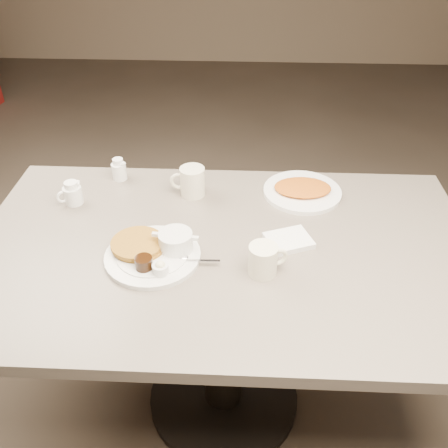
{
  "coord_description": "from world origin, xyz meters",
  "views": [
    {
      "loc": [
        0.05,
        -1.13,
        1.66
      ],
      "look_at": [
        0.0,
        0.02,
        0.82
      ],
      "focal_mm": 39.41,
      "sensor_mm": 36.0,
      "label": 1
    }
  ],
  "objects_px": {
    "main_plate": "(155,250)",
    "creamer_left": "(72,194)",
    "coffee_mug_near": "(264,259)",
    "hash_plate": "(302,190)",
    "coffee_mug_far": "(192,182)",
    "creamer_right": "(119,170)",
    "diner_table": "(224,289)"
  },
  "relations": [
    {
      "from": "coffee_mug_near",
      "to": "main_plate",
      "type": "bearing_deg",
      "value": 170.11
    },
    {
      "from": "diner_table",
      "to": "main_plate",
      "type": "relative_size",
      "value": 4.33
    },
    {
      "from": "main_plate",
      "to": "creamer_left",
      "type": "height_order",
      "value": "creamer_left"
    },
    {
      "from": "diner_table",
      "to": "coffee_mug_near",
      "type": "xyz_separation_m",
      "value": [
        0.11,
        -0.11,
        0.22
      ]
    },
    {
      "from": "creamer_left",
      "to": "hash_plate",
      "type": "xyz_separation_m",
      "value": [
        0.76,
        0.09,
        -0.02
      ]
    },
    {
      "from": "main_plate",
      "to": "coffee_mug_near",
      "type": "relative_size",
      "value": 2.85
    },
    {
      "from": "creamer_left",
      "to": "diner_table",
      "type": "bearing_deg",
      "value": -22.46
    },
    {
      "from": "diner_table",
      "to": "creamer_left",
      "type": "height_order",
      "value": "creamer_left"
    },
    {
      "from": "main_plate",
      "to": "coffee_mug_near",
      "type": "distance_m",
      "value": 0.31
    },
    {
      "from": "coffee_mug_far",
      "to": "creamer_right",
      "type": "bearing_deg",
      "value": 161.61
    },
    {
      "from": "coffee_mug_near",
      "to": "hash_plate",
      "type": "height_order",
      "value": "coffee_mug_near"
    },
    {
      "from": "coffee_mug_far",
      "to": "creamer_right",
      "type": "relative_size",
      "value": 1.5
    },
    {
      "from": "coffee_mug_near",
      "to": "creamer_right",
      "type": "relative_size",
      "value": 1.52
    },
    {
      "from": "main_plate",
      "to": "hash_plate",
      "type": "xyz_separation_m",
      "value": [
        0.45,
        0.36,
        -0.01
      ]
    },
    {
      "from": "coffee_mug_near",
      "to": "hash_plate",
      "type": "xyz_separation_m",
      "value": [
        0.14,
        0.41,
        -0.03
      ]
    },
    {
      "from": "coffee_mug_far",
      "to": "creamer_right",
      "type": "distance_m",
      "value": 0.28
    },
    {
      "from": "coffee_mug_near",
      "to": "coffee_mug_far",
      "type": "distance_m",
      "value": 0.46
    },
    {
      "from": "diner_table",
      "to": "main_plate",
      "type": "bearing_deg",
      "value": -165.15
    },
    {
      "from": "main_plate",
      "to": "creamer_right",
      "type": "relative_size",
      "value": 4.33
    },
    {
      "from": "coffee_mug_far",
      "to": "creamer_right",
      "type": "height_order",
      "value": "coffee_mug_far"
    },
    {
      "from": "main_plate",
      "to": "diner_table",
      "type": "bearing_deg",
      "value": 14.85
    },
    {
      "from": "creamer_right",
      "to": "main_plate",
      "type": "bearing_deg",
      "value": -65.16
    },
    {
      "from": "coffee_mug_far",
      "to": "creamer_right",
      "type": "xyz_separation_m",
      "value": [
        -0.27,
        0.09,
        -0.01
      ]
    },
    {
      "from": "hash_plate",
      "to": "main_plate",
      "type": "bearing_deg",
      "value": -141.66
    },
    {
      "from": "coffee_mug_far",
      "to": "diner_table",
      "type": "bearing_deg",
      "value": -66.78
    },
    {
      "from": "creamer_right",
      "to": "hash_plate",
      "type": "height_order",
      "value": "creamer_right"
    },
    {
      "from": "diner_table",
      "to": "creamer_left",
      "type": "relative_size",
      "value": 17.7
    },
    {
      "from": "creamer_right",
      "to": "hash_plate",
      "type": "bearing_deg",
      "value": -6.15
    },
    {
      "from": "diner_table",
      "to": "hash_plate",
      "type": "relative_size",
      "value": 5.48
    },
    {
      "from": "coffee_mug_near",
      "to": "creamer_left",
      "type": "relative_size",
      "value": 1.44
    },
    {
      "from": "coffee_mug_far",
      "to": "creamer_left",
      "type": "height_order",
      "value": "coffee_mug_far"
    },
    {
      "from": "diner_table",
      "to": "coffee_mug_near",
      "type": "height_order",
      "value": "coffee_mug_near"
    }
  ]
}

